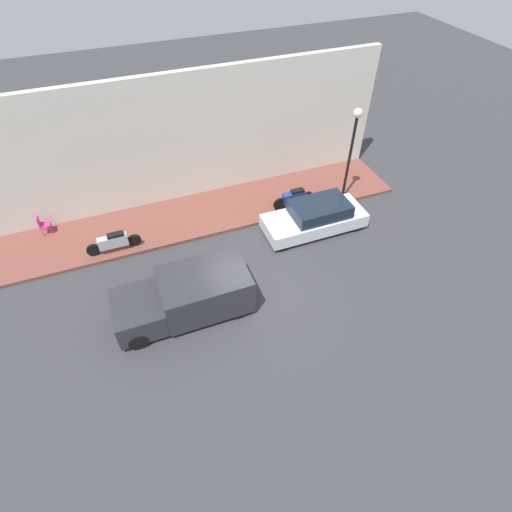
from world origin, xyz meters
TOP-DOWN VIEW (x-y plane):
  - ground_plane at (0.00, 0.00)m, footprint 60.00×60.00m
  - sidewalk at (5.09, 0.00)m, footprint 3.02×17.31m
  - building_facade at (6.75, 0.00)m, footprint 0.30×17.31m
  - parked_car at (2.51, -3.97)m, footprint 1.73×4.32m
  - delivery_van at (0.11, 2.21)m, footprint 1.98×4.56m
  - scooter_silver at (4.02, 4.17)m, footprint 0.30×2.12m
  - motorcycle_blue at (4.10, -3.71)m, footprint 0.30×1.96m
  - streetlamp at (3.87, -6.09)m, footprint 0.39×0.39m
  - cafe_chair at (6.16, 6.77)m, footprint 0.40×0.40m

SIDE VIEW (x-z plane):
  - ground_plane at x=0.00m, z-range 0.00..0.00m
  - sidewalk at x=5.09m, z-range 0.00..0.14m
  - scooter_silver at x=4.02m, z-range 0.17..1.00m
  - motorcycle_blue at x=4.10m, z-range 0.17..1.02m
  - parked_car at x=2.51m, z-range -0.03..1.27m
  - cafe_chair at x=6.16m, z-range 0.20..1.04m
  - delivery_van at x=0.11m, z-range 0.02..1.60m
  - building_facade at x=6.75m, z-range 0.00..5.68m
  - streetlamp at x=3.87m, z-range 1.05..5.33m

